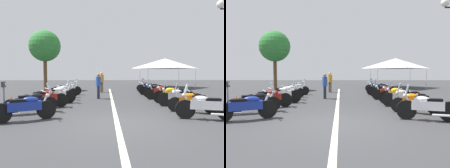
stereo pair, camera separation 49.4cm
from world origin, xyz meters
TOP-DOWN VIEW (x-y plane):
  - ground_plane at (0.00, 0.00)m, footprint 80.00×80.00m
  - lane_centre_stripe at (5.10, 0.00)m, footprint 18.51×0.16m
  - motorcycle_left_row_0 at (0.55, 3.06)m, footprint 1.10×1.88m
  - motorcycle_left_row_1 at (1.85, 3.30)m, footprint 1.19×1.86m
  - motorcycle_left_row_2 at (3.05, 3.16)m, footprint 1.05×2.03m
  - motorcycle_left_row_3 at (4.45, 3.03)m, footprint 0.98×2.14m
  - motorcycle_left_row_4 at (5.78, 3.18)m, footprint 0.91×2.04m
  - motorcycle_left_row_5 at (7.01, 3.21)m, footprint 1.07×1.97m
  - motorcycle_left_row_6 at (8.50, 3.13)m, footprint 1.10×1.98m
  - motorcycle_right_row_0 at (0.55, -3.05)m, footprint 0.85×1.99m
  - motorcycle_right_row_1 at (1.80, -3.13)m, footprint 0.96×1.90m
  - motorcycle_right_row_2 at (3.22, -3.13)m, footprint 0.94×2.06m
  - motorcycle_right_row_3 at (4.37, -3.22)m, footprint 0.87×2.15m
  - motorcycle_right_row_4 at (5.77, -3.04)m, footprint 0.91×2.05m
  - motorcycle_right_row_5 at (7.08, -3.06)m, footprint 0.88×1.99m
  - motorcycle_right_row_6 at (8.42, -3.04)m, footprint 0.85×2.06m
  - motorcycle_right_row_7 at (9.64, -3.13)m, footprint 1.02×1.98m
  - motorcycle_right_row_8 at (11.14, -3.19)m, footprint 0.97×1.86m
  - parking_meter at (1.54, 4.25)m, footprint 0.19×0.14m
  - traffic_cone_2 at (2.84, 4.57)m, footprint 0.36×0.36m
  - bystander_0 at (6.49, 0.83)m, footprint 0.53×0.32m
  - bystander_1 at (10.67, 0.72)m, footprint 0.42×0.38m
  - roadside_tree_0 at (12.93, 5.97)m, footprint 2.85×2.85m
  - event_tent at (16.42, -6.19)m, footprint 5.32×5.32m

SIDE VIEW (x-z plane):
  - ground_plane at x=0.00m, z-range 0.00..0.00m
  - lane_centre_stripe at x=5.10m, z-range 0.00..0.01m
  - traffic_cone_2 at x=2.84m, z-range -0.02..0.60m
  - motorcycle_right_row_8 at x=11.14m, z-range -0.05..0.94m
  - motorcycle_left_row_5 at x=7.01m, z-range -0.04..0.94m
  - motorcycle_right_row_4 at x=5.77m, z-range -0.04..0.96m
  - motorcycle_right_row_1 at x=1.80m, z-range -0.14..1.06m
  - motorcycle_left_row_0 at x=0.55m, z-range -0.04..0.96m
  - motorcycle_left_row_1 at x=1.85m, z-range -0.14..1.07m
  - motorcycle_left_row_4 at x=5.78m, z-range -0.14..1.07m
  - motorcycle_left_row_2 at x=3.05m, z-range -0.04..0.97m
  - motorcycle_left_row_6 at x=8.50m, z-range -0.14..1.07m
  - motorcycle_right_row_6 at x=8.42m, z-range -0.14..1.07m
  - motorcycle_right_row_3 at x=4.37m, z-range -0.04..0.98m
  - motorcycle_right_row_5 at x=7.08m, z-range -0.14..1.08m
  - motorcycle_right_row_7 at x=9.64m, z-range -0.14..1.08m
  - motorcycle_right_row_2 at x=3.22m, z-range -0.14..1.09m
  - motorcycle_right_row_0 at x=0.55m, z-range -0.14..1.09m
  - motorcycle_left_row_3 at x=4.45m, z-range -0.13..1.10m
  - parking_meter at x=1.54m, z-range 0.25..1.54m
  - bystander_0 at x=6.49m, z-range 0.13..1.71m
  - bystander_1 at x=10.67m, z-range 0.15..1.85m
  - event_tent at x=16.42m, z-range 1.05..4.25m
  - roadside_tree_0 at x=12.93m, z-range 1.30..6.82m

